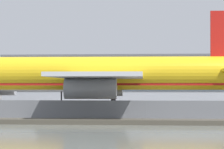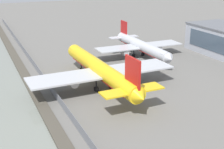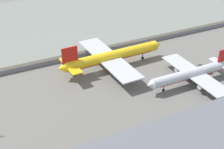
{
  "view_description": "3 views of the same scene",
  "coord_description": "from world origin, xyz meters",
  "px_view_note": "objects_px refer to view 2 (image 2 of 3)",
  "views": [
    {
      "loc": [
        1.2,
        -74.41,
        3.88
      ],
      "look_at": [
        -5.15,
        0.63,
        5.52
      ],
      "focal_mm": 85.0,
      "sensor_mm": 36.0,
      "label": 1
    },
    {
      "loc": [
        73.54,
        -34.08,
        34.44
      ],
      "look_at": [
        -8.43,
        2.77,
        2.97
      ],
      "focal_mm": 50.0,
      "sensor_mm": 36.0,
      "label": 2
    },
    {
      "loc": [
        47.15,
        107.28,
        68.01
      ],
      "look_at": [
        -1.98,
        9.48,
        3.46
      ],
      "focal_mm": 50.0,
      "sensor_mm": 36.0,
      "label": 3
    }
  ],
  "objects_px": {
    "cargo_jet_yellow": "(101,70)",
    "passenger_jet_silver": "(141,46)",
    "baggage_tug": "(57,82)",
    "ops_van": "(117,49)"
  },
  "relations": [
    {
      "from": "passenger_jet_silver",
      "to": "ops_van",
      "type": "height_order",
      "value": "passenger_jet_silver"
    },
    {
      "from": "cargo_jet_yellow",
      "to": "baggage_tug",
      "type": "xyz_separation_m",
      "value": [
        -7.06,
        -11.45,
        -4.64
      ]
    },
    {
      "from": "ops_van",
      "to": "cargo_jet_yellow",
      "type": "bearing_deg",
      "value": -31.96
    },
    {
      "from": "cargo_jet_yellow",
      "to": "passenger_jet_silver",
      "type": "xyz_separation_m",
      "value": [
        -23.19,
        26.59,
        -0.82
      ]
    },
    {
      "from": "cargo_jet_yellow",
      "to": "baggage_tug",
      "type": "relative_size",
      "value": 14.85
    },
    {
      "from": "cargo_jet_yellow",
      "to": "passenger_jet_silver",
      "type": "relative_size",
      "value": 1.22
    },
    {
      "from": "passenger_jet_silver",
      "to": "ops_van",
      "type": "bearing_deg",
      "value": -155.38
    },
    {
      "from": "passenger_jet_silver",
      "to": "baggage_tug",
      "type": "relative_size",
      "value": 12.14
    },
    {
      "from": "passenger_jet_silver",
      "to": "baggage_tug",
      "type": "distance_m",
      "value": 41.49
    },
    {
      "from": "baggage_tug",
      "to": "ops_van",
      "type": "distance_m",
      "value": 42.78
    }
  ]
}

